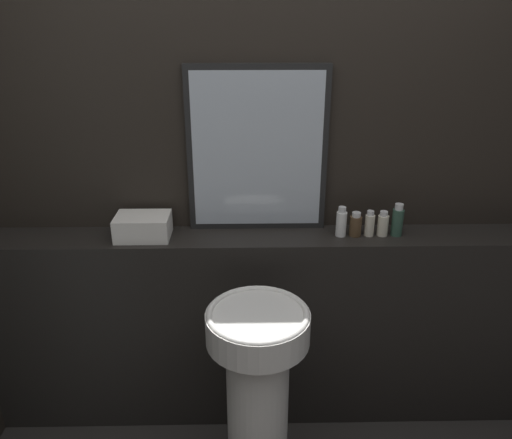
% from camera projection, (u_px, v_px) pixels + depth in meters
% --- Properties ---
extents(wall_back, '(8.00, 0.06, 2.50)m').
position_uv_depth(wall_back, '(270.00, 165.00, 2.22)').
color(wall_back, black).
rests_on(wall_back, ground_plane).
extents(vanity_counter, '(2.59, 0.23, 0.97)m').
position_uv_depth(vanity_counter, '(270.00, 328.00, 2.38)').
color(vanity_counter, black).
rests_on(vanity_counter, ground_plane).
extents(pedestal_sink, '(0.39, 0.39, 0.88)m').
position_uv_depth(pedestal_sink, '(258.00, 389.00, 1.95)').
color(pedestal_sink, silver).
rests_on(pedestal_sink, ground_plane).
extents(mirror, '(0.61, 0.03, 0.72)m').
position_uv_depth(mirror, '(257.00, 151.00, 2.14)').
color(mirror, black).
rests_on(mirror, vanity_counter).
extents(towel_stack, '(0.23, 0.16, 0.10)m').
position_uv_depth(towel_stack, '(143.00, 226.00, 2.16)').
color(towel_stack, silver).
rests_on(towel_stack, vanity_counter).
extents(shampoo_bottle, '(0.05, 0.05, 0.13)m').
position_uv_depth(shampoo_bottle, '(341.00, 223.00, 2.18)').
color(shampoo_bottle, white).
rests_on(shampoo_bottle, vanity_counter).
extents(conditioner_bottle, '(0.05, 0.05, 0.11)m').
position_uv_depth(conditioner_bottle, '(356.00, 225.00, 2.18)').
color(conditioner_bottle, '#4C3823').
rests_on(conditioner_bottle, vanity_counter).
extents(lotion_bottle, '(0.04, 0.04, 0.12)m').
position_uv_depth(lotion_bottle, '(370.00, 224.00, 2.18)').
color(lotion_bottle, beige).
rests_on(lotion_bottle, vanity_counter).
extents(body_wash_bottle, '(0.05, 0.05, 0.11)m').
position_uv_depth(body_wash_bottle, '(383.00, 224.00, 2.18)').
color(body_wash_bottle, beige).
rests_on(body_wash_bottle, vanity_counter).
extents(hand_soap_bottle, '(0.05, 0.05, 0.15)m').
position_uv_depth(hand_soap_bottle, '(397.00, 221.00, 2.18)').
color(hand_soap_bottle, '#2D4C3D').
rests_on(hand_soap_bottle, vanity_counter).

